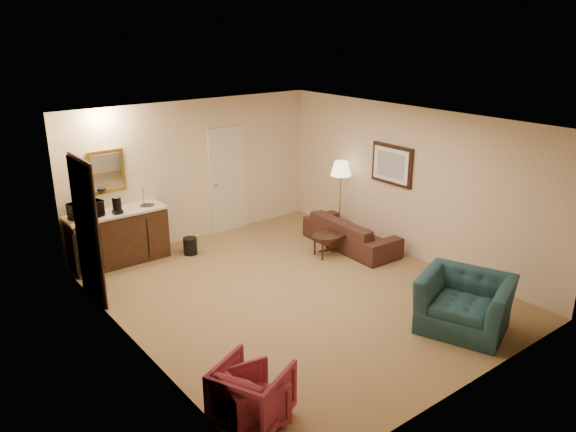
{
  "coord_description": "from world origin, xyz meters",
  "views": [
    {
      "loc": [
        -4.8,
        -6.02,
        3.88
      ],
      "look_at": [
        0.25,
        0.5,
        1.04
      ],
      "focal_mm": 35.0,
      "sensor_mm": 36.0,
      "label": 1
    }
  ],
  "objects_px": {
    "sofa": "(351,228)",
    "waste_bin": "(190,246)",
    "rose_chair_far": "(254,396)",
    "coffee_maker": "(117,205)",
    "floor_lamp": "(340,199)",
    "microwave": "(85,208)",
    "rose_chair_near": "(252,390)",
    "coffee_table": "(330,244)",
    "teal_armchair": "(466,294)",
    "wetbar_cabinet": "(119,237)"
  },
  "relations": [
    {
      "from": "sofa",
      "to": "coffee_table",
      "type": "height_order",
      "value": "sofa"
    },
    {
      "from": "floor_lamp",
      "to": "coffee_table",
      "type": "bearing_deg",
      "value": -141.81
    },
    {
      "from": "rose_chair_far",
      "to": "coffee_table",
      "type": "xyz_separation_m",
      "value": [
        3.54,
        2.79,
        -0.1
      ]
    },
    {
      "from": "wetbar_cabinet",
      "to": "rose_chair_far",
      "type": "distance_m",
      "value": 4.78
    },
    {
      "from": "coffee_maker",
      "to": "teal_armchair",
      "type": "bearing_deg",
      "value": -45.13
    },
    {
      "from": "sofa",
      "to": "microwave",
      "type": "height_order",
      "value": "microwave"
    },
    {
      "from": "rose_chair_near",
      "to": "microwave",
      "type": "relative_size",
      "value": 1.47
    },
    {
      "from": "teal_armchair",
      "to": "waste_bin",
      "type": "xyz_separation_m",
      "value": [
        -1.65,
        4.52,
        -0.35
      ]
    },
    {
      "from": "sofa",
      "to": "floor_lamp",
      "type": "distance_m",
      "value": 0.73
    },
    {
      "from": "rose_chair_far",
      "to": "rose_chair_near",
      "type": "bearing_deg",
      "value": 10.0
    },
    {
      "from": "coffee_table",
      "to": "coffee_maker",
      "type": "xyz_separation_m",
      "value": [
        -3.05,
        1.84,
        0.86
      ]
    },
    {
      "from": "wetbar_cabinet",
      "to": "coffee_table",
      "type": "bearing_deg",
      "value": -32.77
    },
    {
      "from": "wetbar_cabinet",
      "to": "rose_chair_near",
      "type": "bearing_deg",
      "value": -96.05
    },
    {
      "from": "sofa",
      "to": "rose_chair_far",
      "type": "height_order",
      "value": "sofa"
    },
    {
      "from": "teal_armchair",
      "to": "wetbar_cabinet",
      "type": "bearing_deg",
      "value": -171.67
    },
    {
      "from": "rose_chair_far",
      "to": "teal_armchair",
      "type": "bearing_deg",
      "value": -82.95
    },
    {
      "from": "waste_bin",
      "to": "microwave",
      "type": "xyz_separation_m",
      "value": [
        -1.62,
        0.38,
        0.93
      ]
    },
    {
      "from": "wetbar_cabinet",
      "to": "rose_chair_far",
      "type": "relative_size",
      "value": 2.71
    },
    {
      "from": "wetbar_cabinet",
      "to": "microwave",
      "type": "distance_m",
      "value": 0.8
    },
    {
      "from": "rose_chair_far",
      "to": "waste_bin",
      "type": "bearing_deg",
      "value": -10.41
    },
    {
      "from": "floor_lamp",
      "to": "waste_bin",
      "type": "relative_size",
      "value": 4.83
    },
    {
      "from": "rose_chair_near",
      "to": "waste_bin",
      "type": "distance_m",
      "value": 4.62
    },
    {
      "from": "rose_chair_near",
      "to": "microwave",
      "type": "height_order",
      "value": "microwave"
    },
    {
      "from": "teal_armchair",
      "to": "sofa",
      "type": "bearing_deg",
      "value": 143.6
    },
    {
      "from": "rose_chair_near",
      "to": "floor_lamp",
      "type": "distance_m",
      "value": 5.53
    },
    {
      "from": "sofa",
      "to": "rose_chair_far",
      "type": "distance_m",
      "value": 4.99
    },
    {
      "from": "floor_lamp",
      "to": "wetbar_cabinet",
      "type": "bearing_deg",
      "value": 161.08
    },
    {
      "from": "microwave",
      "to": "coffee_maker",
      "type": "bearing_deg",
      "value": -26.69
    },
    {
      "from": "wetbar_cabinet",
      "to": "floor_lamp",
      "type": "bearing_deg",
      "value": -18.92
    },
    {
      "from": "microwave",
      "to": "coffee_maker",
      "type": "height_order",
      "value": "microwave"
    },
    {
      "from": "rose_chair_near",
      "to": "coffee_maker",
      "type": "xyz_separation_m",
      "value": [
        0.49,
        4.61,
        0.7
      ]
    },
    {
      "from": "microwave",
      "to": "coffee_table",
      "type": "bearing_deg",
      "value": -45.16
    },
    {
      "from": "wetbar_cabinet",
      "to": "rose_chair_near",
      "type": "height_order",
      "value": "wetbar_cabinet"
    },
    {
      "from": "waste_bin",
      "to": "microwave",
      "type": "height_order",
      "value": "microwave"
    },
    {
      "from": "coffee_table",
      "to": "floor_lamp",
      "type": "relative_size",
      "value": 0.48
    },
    {
      "from": "sofa",
      "to": "waste_bin",
      "type": "height_order",
      "value": "sofa"
    },
    {
      "from": "coffee_table",
      "to": "floor_lamp",
      "type": "xyz_separation_m",
      "value": [
        0.81,
        0.64,
        0.53
      ]
    },
    {
      "from": "rose_chair_far",
      "to": "coffee_table",
      "type": "height_order",
      "value": "rose_chair_far"
    },
    {
      "from": "coffee_table",
      "to": "floor_lamp",
      "type": "distance_m",
      "value": 1.16
    },
    {
      "from": "rose_chair_near",
      "to": "coffee_maker",
      "type": "distance_m",
      "value": 4.69
    },
    {
      "from": "sofa",
      "to": "floor_lamp",
      "type": "xyz_separation_m",
      "value": [
        0.25,
        0.58,
        0.36
      ]
    },
    {
      "from": "teal_armchair",
      "to": "rose_chair_near",
      "type": "height_order",
      "value": "teal_armchair"
    },
    {
      "from": "wetbar_cabinet",
      "to": "coffee_maker",
      "type": "height_order",
      "value": "coffee_maker"
    },
    {
      "from": "teal_armchair",
      "to": "waste_bin",
      "type": "relative_size",
      "value": 3.76
    },
    {
      "from": "floor_lamp",
      "to": "waste_bin",
      "type": "distance_m",
      "value": 2.94
    },
    {
      "from": "sofa",
      "to": "coffee_maker",
      "type": "relative_size",
      "value": 6.96
    },
    {
      "from": "rose_chair_near",
      "to": "waste_bin",
      "type": "relative_size",
      "value": 2.35
    },
    {
      "from": "rose_chair_far",
      "to": "floor_lamp",
      "type": "distance_m",
      "value": 5.56
    },
    {
      "from": "rose_chair_far",
      "to": "coffee_maker",
      "type": "height_order",
      "value": "coffee_maker"
    },
    {
      "from": "wetbar_cabinet",
      "to": "sofa",
      "type": "bearing_deg",
      "value": -27.84
    }
  ]
}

